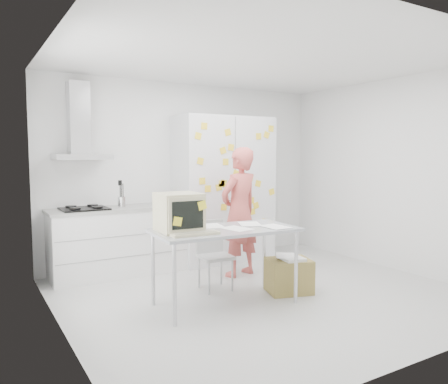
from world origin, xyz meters
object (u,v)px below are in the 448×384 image
desk (197,221)px  chair (213,250)px  cardboard_box (289,275)px  person (239,212)px

desk → chair: desk is taller
desk → cardboard_box: bearing=-1.1°
person → chair: bearing=13.6°
person → chair: 0.77m
desk → chair: bearing=49.9°
person → desk: bearing=23.1°
chair → person: bearing=33.1°
desk → chair: 0.85m
cardboard_box → chair: bearing=138.7°
chair → cardboard_box: chair is taller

